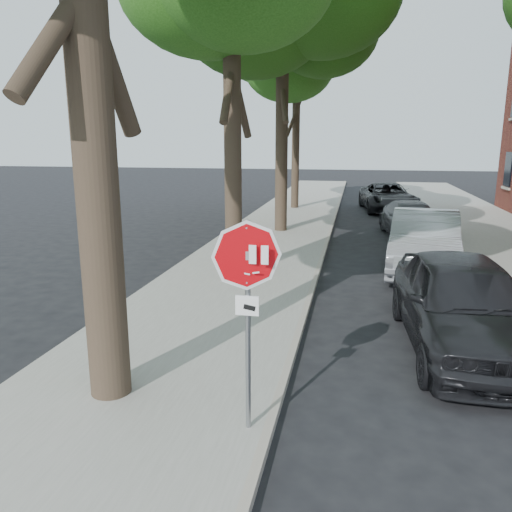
{
  "coord_description": "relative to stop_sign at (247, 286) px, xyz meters",
  "views": [
    {
      "loc": [
        0.49,
        -5.45,
        3.6
      ],
      "look_at": [
        -0.82,
        1.1,
        2.05
      ],
      "focal_mm": 35.0,
      "sensor_mm": 36.0,
      "label": 1
    }
  ],
  "objects": [
    {
      "name": "curb_left",
      "position": [
        0.25,
        12.03,
        -1.88
      ],
      "size": [
        0.12,
        55.0,
        0.13
      ],
      "primitive_type": "cube",
      "color": "#9E9384",
      "rests_on": "ground"
    },
    {
      "name": "ground",
      "position": [
        0.7,
        0.03,
        -1.95
      ],
      "size": [
        120.0,
        120.0,
        0.0
      ],
      "primitive_type": "plane",
      "color": "black",
      "rests_on": "ground"
    },
    {
      "name": "car_a",
      "position": [
        3.1,
        3.39,
        -1.11
      ],
      "size": [
        2.26,
        5.03,
        1.68
      ],
      "primitive_type": "imported",
      "rotation": [
        0.0,
        0.0,
        0.06
      ],
      "color": "black",
      "rests_on": "ground"
    },
    {
      "name": "tree_mid_b",
      "position": [
        -1.72,
        14.15,
        6.05
      ],
      "size": [
        5.88,
        5.46,
        10.36
      ],
      "color": "black",
      "rests_on": "sidewalk_left"
    },
    {
      "name": "tree_far",
      "position": [
        -2.02,
        21.14,
        5.26
      ],
      "size": [
        5.29,
        4.91,
        9.33
      ],
      "color": "black",
      "rests_on": "sidewalk_left"
    },
    {
      "name": "curb_right",
      "position": [
        4.65,
        12.03,
        -1.88
      ],
      "size": [
        0.12,
        55.0,
        0.13
      ],
      "primitive_type": "cube",
      "color": "#9E9384",
      "rests_on": "ground"
    },
    {
      "name": "car_d",
      "position": [
        2.81,
        21.4,
        -1.22
      ],
      "size": [
        3.01,
        5.48,
        1.45
      ],
      "primitive_type": "imported",
      "rotation": [
        0.0,
        0.0,
        0.12
      ],
      "color": "black",
      "rests_on": "ground"
    },
    {
      "name": "car_b",
      "position": [
        3.13,
        8.96,
        -1.11
      ],
      "size": [
        2.37,
        5.27,
        1.68
      ],
      "primitive_type": "imported",
      "rotation": [
        0.0,
        0.0,
        -0.12
      ],
      "color": "#A1A2A9",
      "rests_on": "ground"
    },
    {
      "name": "car_c",
      "position": [
        3.3,
        14.1,
        -1.28
      ],
      "size": [
        2.42,
        4.79,
        1.33
      ],
      "primitive_type": "imported",
      "rotation": [
        0.0,
        0.0,
        0.12
      ],
      "color": "#47484C",
      "rests_on": "ground"
    },
    {
      "name": "stop_sign",
      "position": [
        0.0,
        0.0,
        0.0
      ],
      "size": [
        0.76,
        0.34,
        2.61
      ],
      "color": "gray",
      "rests_on": "sidewalk_left"
    },
    {
      "name": "sidewalk_left",
      "position": [
        -1.8,
        12.03,
        -1.89
      ],
      "size": [
        4.0,
        55.0,
        0.12
      ],
      "primitive_type": "cube",
      "color": "gray",
      "rests_on": "ground"
    }
  ]
}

